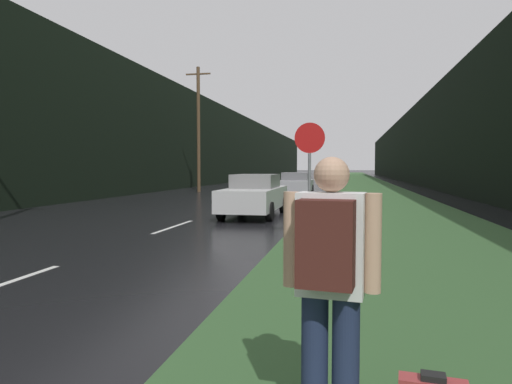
% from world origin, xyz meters
% --- Properties ---
extents(grass_verge, '(6.00, 240.00, 0.02)m').
position_xyz_m(grass_verge, '(6.46, 40.00, 0.01)').
color(grass_verge, '#33562D').
rests_on(grass_verge, ground_plane).
extents(lane_stripe_c, '(0.12, 3.00, 0.01)m').
position_xyz_m(lane_stripe_c, '(0.00, 12.26, 0.00)').
color(lane_stripe_c, silver).
rests_on(lane_stripe_c, ground_plane).
extents(lane_stripe_d, '(0.12, 3.00, 0.01)m').
position_xyz_m(lane_stripe_d, '(0.00, 19.26, 0.00)').
color(lane_stripe_d, silver).
rests_on(lane_stripe_d, ground_plane).
extents(lane_stripe_e, '(0.12, 3.00, 0.01)m').
position_xyz_m(lane_stripe_e, '(0.00, 26.26, 0.00)').
color(lane_stripe_e, silver).
rests_on(lane_stripe_e, ground_plane).
extents(treeline_far_side, '(2.00, 140.00, 8.49)m').
position_xyz_m(treeline_far_side, '(-9.46, 50.00, 4.25)').
color(treeline_far_side, black).
rests_on(treeline_far_side, ground_plane).
extents(treeline_near_side, '(2.00, 140.00, 8.10)m').
position_xyz_m(treeline_near_side, '(12.46, 50.00, 4.05)').
color(treeline_near_side, black).
rests_on(treeline_near_side, ground_plane).
extents(utility_pole_far, '(1.80, 0.24, 8.87)m').
position_xyz_m(utility_pole_far, '(-5.53, 30.91, 4.57)').
color(utility_pole_far, '#4C3823').
rests_on(utility_pole_far, ground_plane).
extents(stop_sign, '(0.71, 0.07, 2.78)m').
position_xyz_m(stop_sign, '(4.14, 10.31, 1.73)').
color(stop_sign, slate).
rests_on(stop_sign, ground_plane).
extents(hitchhiker_with_backpack, '(0.63, 0.46, 1.81)m').
position_xyz_m(hitchhiker_with_backpack, '(4.94, 2.58, 1.04)').
color(hitchhiker_with_backpack, '#1E2847').
rests_on(hitchhiker_with_backpack, ground_plane).
extents(car_passing_near, '(1.84, 4.76, 1.50)m').
position_xyz_m(car_passing_near, '(1.73, 15.66, 0.75)').
color(car_passing_near, '#BCBCBC').
rests_on(car_passing_near, ground_plane).
extents(car_passing_far, '(2.04, 4.22, 1.43)m').
position_xyz_m(car_passing_far, '(1.73, 28.49, 0.72)').
color(car_passing_far, '#9E9EA3').
rests_on(car_passing_far, ground_plane).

